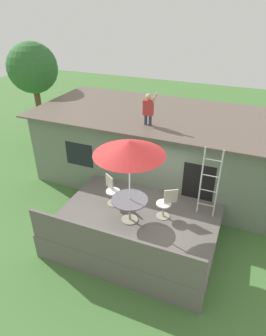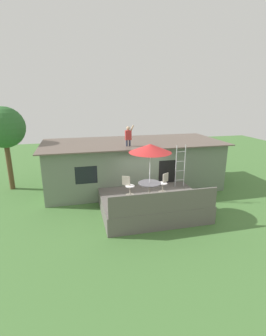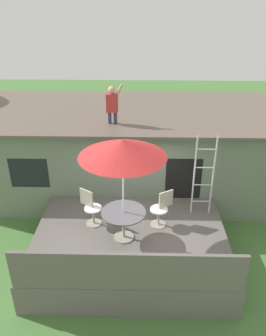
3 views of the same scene
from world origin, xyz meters
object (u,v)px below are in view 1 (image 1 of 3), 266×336
patio_chair_right (166,204)px  backyard_tree (33,69)px  step_ladder (209,183)px  patio_table (130,204)px  patio_chair_left (112,190)px  person_figure (149,107)px  patio_umbrella (129,148)px

patio_chair_right → backyard_tree: size_ratio=0.19×
backyard_tree → step_ladder: bearing=-23.7°
patio_chair_right → patio_table: bearing=0.0°
step_ladder → patio_chair_left: bearing=-169.5°
patio_table → patio_chair_left: 1.04m
patio_table → backyard_tree: (-7.00, 5.04, 2.24)m
person_figure → backyard_tree: (-6.59, 2.47, 0.25)m
step_ladder → patio_chair_left: step_ladder is taller
step_ladder → person_figure: (-2.39, 1.46, 1.48)m
patio_chair_left → patio_chair_right: 1.76m
person_figure → patio_chair_right: size_ratio=1.21×
patio_umbrella → patio_chair_left: bearing=145.9°
patio_umbrella → step_ladder: bearing=29.1°
person_figure → patio_chair_left: person_figure is taller
patio_umbrella → step_ladder: (1.98, 1.10, -1.25)m
step_ladder → patio_chair_right: bearing=-153.5°
patio_chair_right → backyard_tree: 9.39m
patio_chair_right → patio_umbrella: bearing=0.0°
backyard_tree → patio_chair_right: bearing=-29.5°
patio_chair_right → backyard_tree: (-7.91, 4.47, 2.37)m
patio_chair_left → backyard_tree: size_ratio=0.19×
person_figure → patio_chair_left: size_ratio=1.21×
person_figure → patio_chair_right: bearing=-56.6°
patio_table → backyard_tree: backyard_tree is taller
patio_umbrella → person_figure: size_ratio=2.29×
patio_umbrella → patio_chair_right: 2.17m
patio_chair_left → backyard_tree: bearing=178.2°
patio_umbrella → backyard_tree: 8.64m
step_ladder → person_figure: bearing=148.6°
patio_table → person_figure: 3.27m
patio_umbrella → patio_chair_right: patio_umbrella is taller
person_figure → patio_chair_right: 3.20m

